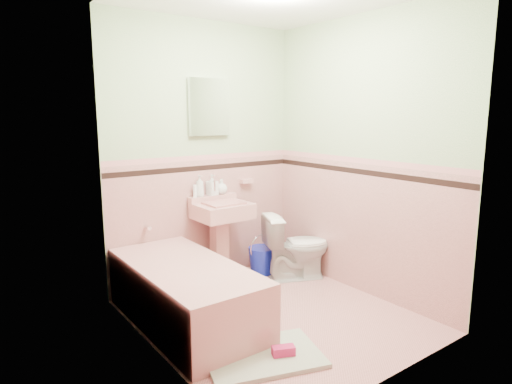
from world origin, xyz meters
TOP-DOWN VIEW (x-y plane):
  - floor at (0.00, 0.00)m, footprint 2.20×2.20m
  - wall_back at (0.00, 1.10)m, footprint 2.50×0.00m
  - wall_front at (0.00, -1.10)m, footprint 2.50×0.00m
  - wall_left at (-1.00, 0.00)m, footprint 0.00×2.50m
  - wall_right at (1.00, 0.00)m, footprint 0.00×2.50m
  - wainscot_back at (0.00, 1.09)m, footprint 2.00×0.00m
  - wainscot_front at (0.00, -1.09)m, footprint 2.00×0.00m
  - wainscot_left at (-0.99, 0.00)m, footprint 0.00×2.20m
  - wainscot_right at (0.99, 0.00)m, footprint 0.00×2.20m
  - accent_back at (0.00, 1.08)m, footprint 2.00×0.00m
  - accent_front at (0.00, -1.08)m, footprint 2.00×0.00m
  - accent_left at (-0.98, 0.00)m, footprint 0.00×2.20m
  - accent_right at (0.98, 0.00)m, footprint 0.00×2.20m
  - cap_back at (0.00, 1.08)m, footprint 2.00×0.00m
  - cap_front at (0.00, -1.08)m, footprint 2.00×0.00m
  - cap_left at (-0.98, 0.00)m, footprint 0.00×2.20m
  - cap_right at (0.98, 0.00)m, footprint 0.00×2.20m
  - bathtub at (-0.63, 0.33)m, footprint 0.70×1.50m
  - tub_faucet at (-0.63, 1.05)m, footprint 0.04×0.12m
  - sink at (0.05, 0.86)m, footprint 0.51×0.48m
  - sink_faucet at (0.05, 1.00)m, footprint 0.02×0.02m
  - medicine_cabinet at (0.05, 1.07)m, footprint 0.43×0.04m
  - soap_dish at (0.47, 1.06)m, footprint 0.13×0.08m
  - soap_bottle_left at (-0.09, 1.04)m, footprint 0.09×0.09m
  - soap_bottle_mid at (0.05, 1.04)m, footprint 0.10×0.11m
  - soap_bottle_right at (0.16, 1.04)m, footprint 0.14×0.14m
  - tube at (-0.14, 1.04)m, footprint 0.04×0.04m
  - toilet at (0.72, 0.54)m, footprint 0.74×0.58m
  - bucket at (0.52, 0.85)m, footprint 0.29×0.29m
  - bath_mat at (-0.46, -0.45)m, footprint 0.90×0.73m
  - shoe at (-0.35, -0.54)m, footprint 0.17×0.13m

SIDE VIEW (x-z plane):
  - floor at x=0.00m, z-range 0.00..0.00m
  - bath_mat at x=-0.46m, z-range 0.00..0.03m
  - shoe at x=-0.35m, z-range 0.03..0.09m
  - bucket at x=0.52m, z-range 0.00..0.28m
  - bathtub at x=-0.63m, z-range 0.00..0.45m
  - toilet at x=0.72m, z-range 0.00..0.66m
  - sink at x=0.05m, z-range 0.00..0.80m
  - wainscot_back at x=0.00m, z-range -0.40..1.60m
  - wainscot_front at x=0.00m, z-range -0.40..1.60m
  - wainscot_left at x=-0.99m, z-range -0.50..1.70m
  - wainscot_right at x=0.99m, z-range -0.50..1.70m
  - tub_faucet at x=-0.63m, z-range 0.61..0.65m
  - tube at x=-0.14m, z-range 0.85..0.97m
  - soap_bottle_right at x=0.16m, z-range 0.85..1.00m
  - sink_faucet at x=0.05m, z-range 0.90..1.00m
  - soap_dish at x=0.47m, z-range 0.93..0.97m
  - soap_bottle_mid at x=0.05m, z-range 0.85..1.05m
  - soap_bottle_left at x=-0.09m, z-range 0.85..1.06m
  - accent_left at x=-0.98m, z-range 0.02..2.22m
  - accent_right at x=0.98m, z-range 0.02..2.22m
  - accent_back at x=0.00m, z-range 0.12..2.12m
  - accent_front at x=0.00m, z-range 0.12..2.12m
  - cap_back at x=0.00m, z-range 0.22..2.22m
  - cap_front at x=0.00m, z-range 0.22..2.22m
  - cap_left at x=-0.98m, z-range 0.12..2.32m
  - cap_right at x=0.98m, z-range 0.12..2.32m
  - wall_back at x=0.00m, z-range 0.00..2.50m
  - wall_front at x=0.00m, z-range 0.00..2.50m
  - wall_left at x=-1.00m, z-range 0.00..2.50m
  - wall_right at x=1.00m, z-range 0.00..2.50m
  - medicine_cabinet at x=0.05m, z-range 1.43..1.97m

